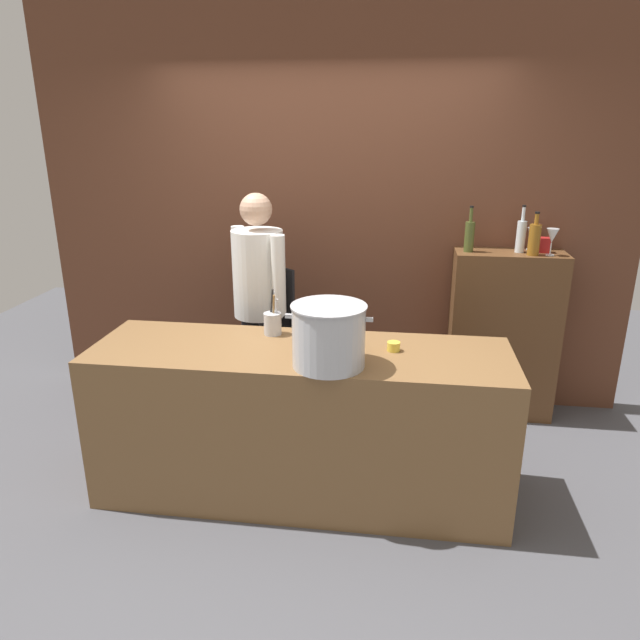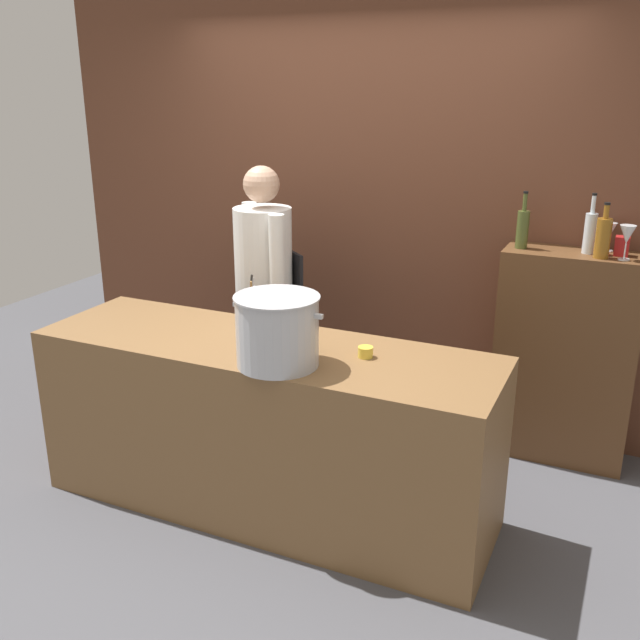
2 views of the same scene
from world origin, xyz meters
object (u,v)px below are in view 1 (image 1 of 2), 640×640
wine_glass_wide (552,236)px  wine_glass_short (532,234)px  butter_jar (394,346)px  wine_bottle_clear (521,235)px  spice_tin_red (544,245)px  wine_bottle_amber (534,239)px  utensil_crock (273,323)px  wine_bottle_olive (469,235)px  stockpot_large (329,336)px  chef (260,297)px

wine_glass_wide → wine_glass_short: size_ratio=1.16×
butter_jar → wine_glass_short: 1.60m
wine_bottle_clear → spice_tin_red: bearing=6.0°
wine_bottle_amber → wine_glass_short: (0.02, 0.18, 0.00)m
butter_jar → wine_glass_short: (0.93, 1.24, 0.42)m
butter_jar → spice_tin_red: 1.57m
wine_bottle_clear → wine_glass_wide: (0.19, -0.08, 0.01)m
utensil_crock → wine_glass_short: wine_glass_short is taller
wine_glass_wide → wine_glass_short: bearing=118.3°
spice_tin_red → wine_bottle_amber: bearing=-133.2°
wine_bottle_olive → wine_glass_wide: size_ratio=1.73×
utensil_crock → butter_jar: (0.71, -0.17, -0.05)m
stockpot_large → wine_glass_wide: (1.35, 1.32, 0.30)m
wine_bottle_amber → wine_glass_short: bearing=83.3°
butter_jar → spice_tin_red: (1.00, 1.16, 0.36)m
stockpot_large → spice_tin_red: bearing=46.8°
wine_bottle_clear → chef: bearing=-165.4°
spice_tin_red → wine_glass_short: bearing=133.5°
wine_bottle_amber → butter_jar: bearing=-130.5°
wine_bottle_olive → utensil_crock: bearing=-141.6°
stockpot_large → utensil_crock: stockpot_large is taller
butter_jar → wine_bottle_amber: wine_bottle_amber is taller
butter_jar → wine_glass_short: bearing=53.2°
wine_bottle_clear → wine_bottle_amber: wine_bottle_clear is taller
utensil_crock → butter_jar: size_ratio=3.76×
butter_jar → wine_bottle_olive: wine_bottle_olive is taller
spice_tin_red → utensil_crock: bearing=-149.9°
utensil_crock → wine_glass_short: size_ratio=1.69×
wine_bottle_olive → wine_bottle_clear: bearing=4.2°
butter_jar → wine_bottle_amber: size_ratio=0.24×
wine_bottle_clear → stockpot_large: bearing=-129.8°
chef → utensil_crock: (0.20, -0.52, 0.01)m
wine_bottle_amber → wine_glass_short: size_ratio=1.85×
chef → stockpot_large: bearing=162.1°
wine_glass_wide → wine_bottle_clear: bearing=157.1°
wine_bottle_clear → wine_bottle_olive: 0.35m
wine_bottle_amber → wine_bottle_clear: bearing=131.3°
stockpot_large → wine_glass_short: 1.97m
wine_bottle_clear → wine_glass_short: 0.13m
wine_bottle_clear → wine_glass_short: size_ratio=2.05×
stockpot_large → wine_glass_wide: bearing=44.3°
utensil_crock → wine_bottle_clear: size_ratio=0.82×
wine_bottle_clear → utensil_crock: bearing=-147.8°
wine_bottle_clear → wine_bottle_amber: size_ratio=1.11×
stockpot_large → wine_bottle_olive: size_ratio=1.40×
chef → wine_glass_wide: size_ratio=9.08×
utensil_crock → wine_bottle_olive: size_ratio=0.85×
chef → wine_bottle_clear: bearing=-125.3°
chef → spice_tin_red: bearing=-126.0°
wine_bottle_clear → wine_glass_wide: wine_bottle_clear is taller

